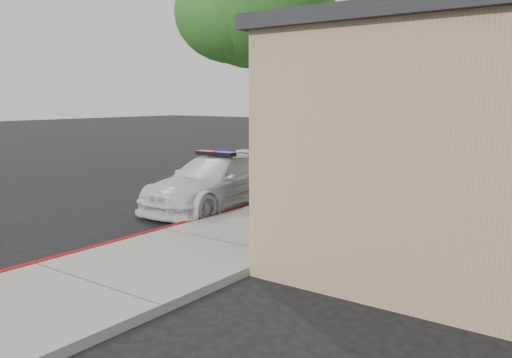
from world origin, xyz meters
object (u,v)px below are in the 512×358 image
object	(u,v)px
fire_hydrant	(259,196)
street_tree_mid	(388,41)
street_tree_far	(419,59)
street_tree_near	(257,10)
police_car	(216,182)

from	to	relation	value
fire_hydrant	street_tree_mid	distance (m)	8.53
street_tree_mid	street_tree_far	world-z (taller)	street_tree_mid
street_tree_near	street_tree_far	size ratio (longest dim) A/B	1.15
police_car	street_tree_near	xyz separation A→B (m)	(1.61, -0.34, 4.30)
street_tree_near	street_tree_mid	distance (m)	7.34
fire_hydrant	street_tree_far	distance (m)	10.08
street_tree_near	street_tree_far	distance (m)	9.35
police_car	street_tree_far	size ratio (longest dim) A/B	0.88
street_tree_far	street_tree_mid	bearing A→B (deg)	-101.42
street_tree_mid	police_car	bearing A→B (deg)	-105.06
fire_hydrant	street_tree_mid	xyz separation A→B (m)	(0.20, 7.33, 4.35)
fire_hydrant	police_car	bearing A→B (deg)	-172.42
police_car	fire_hydrant	xyz separation A→B (m)	(1.68, -0.34, -0.15)
street_tree_far	street_tree_near	bearing A→B (deg)	-94.09
police_car	street_tree_mid	distance (m)	8.37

